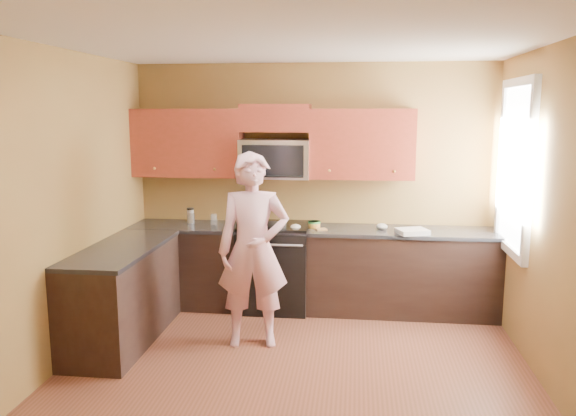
# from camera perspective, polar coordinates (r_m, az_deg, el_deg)

# --- Properties ---
(floor) EXTENTS (4.00, 4.00, 0.00)m
(floor) POSITION_cam_1_polar(r_m,az_deg,el_deg) (4.92, 0.52, -16.57)
(floor) COLOR brown
(floor) RESTS_ON ground
(ceiling) EXTENTS (4.00, 4.00, 0.00)m
(ceiling) POSITION_cam_1_polar(r_m,az_deg,el_deg) (4.45, 0.58, 16.44)
(ceiling) COLOR white
(ceiling) RESTS_ON ground
(wall_back) EXTENTS (4.00, 0.00, 4.00)m
(wall_back) POSITION_cam_1_polar(r_m,az_deg,el_deg) (6.46, 2.51, 2.31)
(wall_back) COLOR brown
(wall_back) RESTS_ON ground
(wall_front) EXTENTS (4.00, 0.00, 4.00)m
(wall_front) POSITION_cam_1_polar(r_m,az_deg,el_deg) (2.57, -4.43, -9.05)
(wall_front) COLOR brown
(wall_front) RESTS_ON ground
(wall_left) EXTENTS (0.00, 4.00, 4.00)m
(wall_left) POSITION_cam_1_polar(r_m,az_deg,el_deg) (5.11, -22.34, -0.36)
(wall_left) COLOR brown
(wall_left) RESTS_ON ground
(wall_right) EXTENTS (0.00, 4.00, 4.00)m
(wall_right) POSITION_cam_1_polar(r_m,az_deg,el_deg) (4.72, 25.49, -1.36)
(wall_right) COLOR brown
(wall_right) RESTS_ON ground
(cabinet_back_run) EXTENTS (4.00, 0.60, 0.88)m
(cabinet_back_run) POSITION_cam_1_polar(r_m,az_deg,el_deg) (6.35, 2.24, -6.21)
(cabinet_back_run) COLOR black
(cabinet_back_run) RESTS_ON floor
(cabinet_left_run) EXTENTS (0.60, 1.60, 0.88)m
(cabinet_left_run) POSITION_cam_1_polar(r_m,az_deg,el_deg) (5.72, -16.15, -8.41)
(cabinet_left_run) COLOR black
(cabinet_left_run) RESTS_ON floor
(countertop_back) EXTENTS (4.00, 0.62, 0.04)m
(countertop_back) POSITION_cam_1_polar(r_m,az_deg,el_deg) (6.23, 2.26, -2.16)
(countertop_back) COLOR black
(countertop_back) RESTS_ON cabinet_back_run
(countertop_left) EXTENTS (0.62, 1.60, 0.04)m
(countertop_left) POSITION_cam_1_polar(r_m,az_deg,el_deg) (5.59, -16.28, -3.92)
(countertop_left) COLOR black
(countertop_left) RESTS_ON cabinet_left_run
(stove) EXTENTS (0.76, 0.65, 0.95)m
(stove) POSITION_cam_1_polar(r_m,az_deg,el_deg) (6.36, -1.39, -5.85)
(stove) COLOR black
(stove) RESTS_ON floor
(microwave) EXTENTS (0.76, 0.40, 0.42)m
(microwave) POSITION_cam_1_polar(r_m,az_deg,el_deg) (6.29, -1.27, 3.04)
(microwave) COLOR silver
(microwave) RESTS_ON wall_back
(upper_cab_left) EXTENTS (1.22, 0.33, 0.75)m
(upper_cab_left) POSITION_cam_1_polar(r_m,az_deg,el_deg) (6.54, -9.85, 3.15)
(upper_cab_left) COLOR maroon
(upper_cab_left) RESTS_ON wall_back
(upper_cab_right) EXTENTS (1.12, 0.33, 0.75)m
(upper_cab_right) POSITION_cam_1_polar(r_m,az_deg,el_deg) (6.27, 7.33, 2.93)
(upper_cab_right) COLOR maroon
(upper_cab_right) RESTS_ON wall_back
(upper_cab_over_mw) EXTENTS (0.76, 0.33, 0.30)m
(upper_cab_over_mw) POSITION_cam_1_polar(r_m,az_deg,el_deg) (6.29, -1.24, 8.97)
(upper_cab_over_mw) COLOR maroon
(upper_cab_over_mw) RESTS_ON wall_back
(window) EXTENTS (0.06, 1.06, 1.66)m
(window) POSITION_cam_1_polar(r_m,az_deg,el_deg) (5.81, 21.80, 3.78)
(window) COLOR white
(window) RESTS_ON wall_right
(woman) EXTENTS (0.72, 0.54, 1.81)m
(woman) POSITION_cam_1_polar(r_m,az_deg,el_deg) (5.30, -3.48, -4.22)
(woman) COLOR pink
(woman) RESTS_ON floor
(frying_pan) EXTENTS (0.45, 0.58, 0.07)m
(frying_pan) POSITION_cam_1_polar(r_m,az_deg,el_deg) (6.00, -1.56, -2.13)
(frying_pan) COLOR black
(frying_pan) RESTS_ON stove
(butter_tub) EXTENTS (0.14, 0.14, 0.10)m
(butter_tub) POSITION_cam_1_polar(r_m,az_deg,el_deg) (6.21, 2.64, -2.01)
(butter_tub) COLOR gold
(butter_tub) RESTS_ON countertop_back
(toast_slice) EXTENTS (0.14, 0.14, 0.01)m
(toast_slice) POSITION_cam_1_polar(r_m,az_deg,el_deg) (6.11, 3.34, -2.14)
(toast_slice) COLOR #B27F47
(toast_slice) RESTS_ON countertop_back
(napkin_a) EXTENTS (0.12, 0.13, 0.06)m
(napkin_a) POSITION_cam_1_polar(r_m,az_deg,el_deg) (6.11, 0.77, -1.91)
(napkin_a) COLOR silver
(napkin_a) RESTS_ON countertop_back
(napkin_b) EXTENTS (0.13, 0.14, 0.07)m
(napkin_b) POSITION_cam_1_polar(r_m,az_deg,el_deg) (6.20, 9.36, -1.84)
(napkin_b) COLOR silver
(napkin_b) RESTS_ON countertop_back
(dish_towel) EXTENTS (0.36, 0.33, 0.05)m
(dish_towel) POSITION_cam_1_polar(r_m,az_deg,el_deg) (6.05, 12.30, -2.30)
(dish_towel) COLOR white
(dish_towel) RESTS_ON countertop_back
(travel_mug) EXTENTS (0.10, 0.10, 0.17)m
(travel_mug) POSITION_cam_1_polar(r_m,az_deg,el_deg) (6.58, -9.69, -1.49)
(travel_mug) COLOR silver
(travel_mug) RESTS_ON countertop_back
(glass_a) EXTENTS (0.07, 0.07, 0.12)m
(glass_a) POSITION_cam_1_polar(r_m,az_deg,el_deg) (6.53, -9.58, -1.02)
(glass_a) COLOR silver
(glass_a) RESTS_ON countertop_back
(glass_b) EXTENTS (0.09, 0.09, 0.12)m
(glass_b) POSITION_cam_1_polar(r_m,az_deg,el_deg) (6.44, -7.41, -1.12)
(glass_b) COLOR silver
(glass_b) RESTS_ON countertop_back
(glass_c) EXTENTS (0.07, 0.07, 0.12)m
(glass_c) POSITION_cam_1_polar(r_m,az_deg,el_deg) (6.53, -5.65, -0.93)
(glass_c) COLOR silver
(glass_c) RESTS_ON countertop_back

